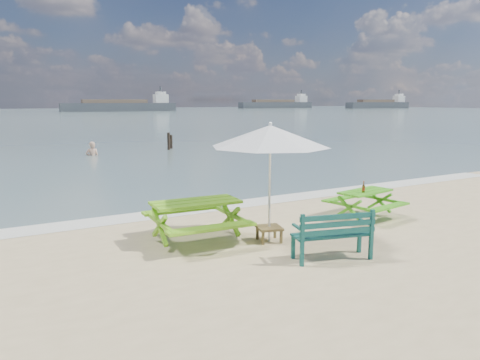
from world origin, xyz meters
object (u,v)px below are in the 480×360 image
swimmer (93,159)px  park_bench (332,244)px  patio_umbrella (270,136)px  picnic_table_left (196,222)px  picnic_table_right (365,205)px  beer_bottle (363,189)px  side_table (269,234)px

swimmer → park_bench: bearing=-89.7°
patio_umbrella → picnic_table_left: bearing=149.4°
picnic_table_right → park_bench: bearing=-144.7°
patio_umbrella → beer_bottle: patio_umbrella is taller
beer_bottle → picnic_table_left: bearing=174.2°
picnic_table_left → beer_bottle: size_ratio=7.55×
side_table → swimmer: 17.23m
park_bench → side_table: park_bench is taller
park_bench → patio_umbrella: (-0.40, 1.47, 1.89)m
picnic_table_left → park_bench: park_bench is taller
side_table → park_bench: bearing=-74.8°
side_table → patio_umbrella: patio_umbrella is taller
park_bench → beer_bottle: (2.52, 1.80, 0.49)m
park_bench → patio_umbrella: size_ratio=0.52×
picnic_table_left → picnic_table_right: (4.42, -0.29, -0.08)m
side_table → swimmer: size_ratio=0.32×
picnic_table_left → side_table: size_ratio=3.50×
beer_bottle → swimmer: 17.13m
picnic_table_right → patio_umbrella: size_ratio=0.61×
beer_bottle → park_bench: bearing=-144.6°
picnic_table_left → side_table: bearing=-30.6°
beer_bottle → picnic_table_right: bearing=33.7°
picnic_table_right → swimmer: swimmer is taller
picnic_table_right → patio_umbrella: 3.66m
picnic_table_left → swimmer: (1.59, 16.47, -0.59)m
picnic_table_right → swimmer: bearing=99.6°
picnic_table_left → patio_umbrella: 2.31m
picnic_table_left → park_bench: size_ratio=1.35×
picnic_table_left → picnic_table_right: bearing=-3.8°
picnic_table_right → side_table: size_ratio=3.04×
patio_umbrella → beer_bottle: bearing=6.5°
picnic_table_right → swimmer: size_ratio=0.98×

